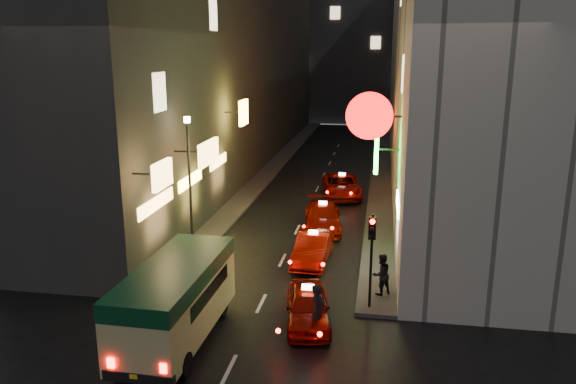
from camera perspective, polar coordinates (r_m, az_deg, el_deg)
The scene contains 14 objects.
building_left at distance 45.99m, azimuth -5.99°, elevation 13.95°, with size 7.70×52.00×18.00m.
building_right at distance 44.51m, azimuth 14.89°, elevation 13.55°, with size 8.38×52.00×18.00m.
building_far at distance 76.48m, azimuth 6.66°, elevation 15.55°, with size 30.00×10.00×22.00m, color #37383D.
sidewalk_left at distance 46.06m, azimuth -1.20°, elevation 2.85°, with size 1.50×52.00×0.15m, color #43413E.
sidewalk_right at distance 45.28m, azimuth 9.44°, elevation 2.45°, with size 1.50×52.00×0.15m, color #43413E.
minibus at distance 18.52m, azimuth -11.31°, elevation -10.11°, with size 2.27×6.15×2.63m.
taxi_near at distance 19.68m, azimuth 2.03°, elevation -11.27°, with size 2.64×4.86×1.64m.
taxi_second at distance 25.01m, azimuth 2.56°, elevation -5.48°, with size 2.14×4.87×1.70m.
taxi_third at distance 29.54m, azimuth 3.55°, elevation -2.32°, with size 2.66×5.15×1.74m.
taxi_far at distance 36.20m, azimuth 5.49°, elevation 0.79°, with size 2.87×5.34×1.78m.
pedestrian_crossing at distance 18.68m, azimuth 3.08°, elevation -11.68°, with size 0.69×0.44×2.09m, color black.
pedestrian_sidewalk at distance 21.72m, azimuth 9.46°, elevation -7.99°, with size 0.68×0.43×1.82m, color black.
traffic_light at distance 19.92m, azimuth 8.51°, elevation -5.02°, with size 0.26×0.43×3.50m.
lamp_post at distance 25.41m, azimuth -9.97°, elevation 1.58°, with size 0.28×0.28×6.22m.
Camera 1 is at (4.19, -10.35, 9.23)m, focal length 35.00 mm.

